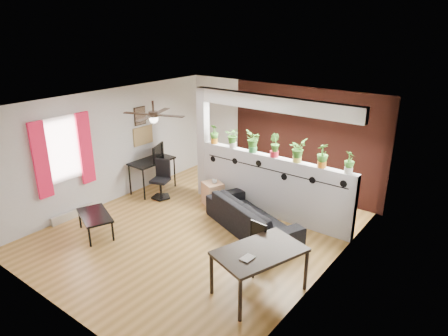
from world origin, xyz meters
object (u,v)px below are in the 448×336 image
potted_plant_4 (298,150)px  potted_plant_5 (323,155)px  dining_table (260,255)px  potted_plant_1 (233,137)px  ceiling_fan (154,116)px  computer_desk (152,163)px  potted_plant_2 (253,140)px  folding_chair (255,243)px  cube_shelf (213,194)px  cup (214,181)px  coffee_table (95,217)px  office_chair (161,182)px  potted_plant_0 (214,133)px  potted_plant_6 (349,162)px  sofa (252,217)px  potted_plant_3 (275,145)px

potted_plant_4 → potted_plant_5: size_ratio=1.01×
potted_plant_4 → dining_table: 2.64m
potted_plant_1 → ceiling_fan: bearing=-106.9°
potted_plant_4 → computer_desk: potted_plant_4 is taller
potted_plant_2 → potted_plant_5: potted_plant_2 is taller
potted_plant_5 → folding_chair: (-0.25, -1.91, -1.09)m
cube_shelf → computer_desk: size_ratio=0.48×
potted_plant_2 → cup: (-0.79, -0.34, -1.03)m
computer_desk → dining_table: 4.59m
potted_plant_1 → coffee_table: potted_plant_1 is taller
computer_desk → office_chair: size_ratio=1.20×
folding_chair → potted_plant_2: bearing=124.9°
potted_plant_0 → potted_plant_6: potted_plant_0 is taller
sofa → computer_desk: (-3.08, 0.22, 0.41)m
ceiling_fan → potted_plant_5: (2.65, 1.80, -0.72)m
potted_plant_1 → potted_plant_5: (2.11, 0.00, 0.01)m
potted_plant_3 → ceiling_fan: bearing=-131.6°
cup → computer_desk: size_ratio=0.11×
computer_desk → folding_chair: 4.07m
potted_plant_4 → potted_plant_0: bearing=180.0°
potted_plant_4 → coffee_table: potted_plant_4 is taller
computer_desk → coffee_table: bearing=-72.4°
potted_plant_0 → potted_plant_1: (0.53, -0.00, 0.01)m
potted_plant_6 → sofa: potted_plant_6 is taller
potted_plant_5 → cube_shelf: potted_plant_5 is taller
computer_desk → office_chair: office_chair is taller
potted_plant_0 → computer_desk: (-1.47, -0.62, -0.86)m
ceiling_fan → potted_plant_6: bearing=29.5°
computer_desk → folding_chair: size_ratio=1.30×
cup → dining_table: dining_table is taller
potted_plant_3 → potted_plant_6: bearing=0.0°
ceiling_fan → potted_plant_5: size_ratio=2.53×
cube_shelf → coffee_table: bearing=-88.7°
ceiling_fan → coffee_table: ceiling_fan is taller
potted_plant_5 → office_chair: 3.89m
potted_plant_0 → potted_plant_3: bearing=-0.0°
potted_plant_3 → sofa: size_ratio=0.23×
office_chair → dining_table: office_chair is taller
computer_desk → potted_plant_6: bearing=7.6°
potted_plant_5 → sofa: 1.84m
potted_plant_2 → potted_plant_4: size_ratio=1.01×
folding_chair → computer_desk: bearing=161.4°
potted_plant_1 → potted_plant_4: potted_plant_4 is taller
potted_plant_3 → dining_table: size_ratio=0.31×
cube_shelf → office_chair: office_chair is taller
potted_plant_0 → potted_plant_5: bearing=-0.0°
potted_plant_3 → dining_table: bearing=-63.5°
potted_plant_6 → dining_table: (-0.40, -2.38, -0.92)m
potted_plant_3 → potted_plant_4: size_ratio=1.01×
potted_plant_3 → potted_plant_4: bearing=0.0°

